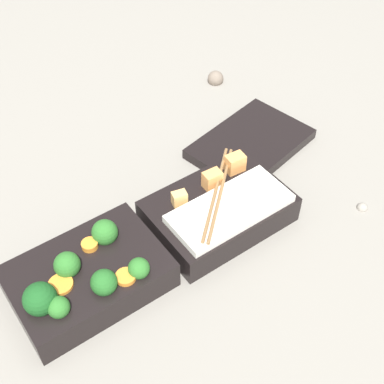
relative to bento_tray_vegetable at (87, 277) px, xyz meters
name	(u,v)px	position (x,y,z in m)	size (l,w,h in m)	color
ground_plane	(157,255)	(0.11, -0.01, -0.03)	(3.00, 3.00, 0.00)	gray
bento_tray_vegetable	(87,277)	(0.00, 0.00, 0.00)	(0.20, 0.14, 0.08)	black
bento_tray_rice	(218,208)	(0.22, 0.00, 0.00)	(0.20, 0.14, 0.07)	black
bento_lid	(250,144)	(0.37, 0.10, -0.02)	(0.20, 0.14, 0.02)	black
pebble_2	(216,79)	(0.44, 0.29, -0.02)	(0.03, 0.03, 0.03)	#7A6B5B
pebble_3	(363,206)	(0.42, -0.12, -0.02)	(0.02, 0.02, 0.02)	gray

